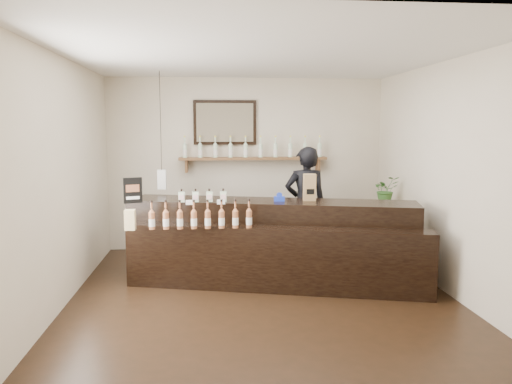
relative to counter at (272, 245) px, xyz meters
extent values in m
plane|color=black|center=(-0.19, -0.56, -0.49)|extent=(5.00, 5.00, 0.00)
plane|color=beige|center=(-0.19, 1.94, 0.91)|extent=(4.50, 0.00, 4.50)
plane|color=beige|center=(-0.19, -3.06, 0.91)|extent=(4.50, 0.00, 4.50)
plane|color=beige|center=(-2.44, -0.56, 0.91)|extent=(0.00, 5.00, 5.00)
plane|color=beige|center=(2.06, -0.56, 0.91)|extent=(0.00, 5.00, 5.00)
plane|color=white|center=(-0.19, -0.56, 2.31)|extent=(5.00, 5.00, 0.00)
cube|color=brown|center=(-0.09, 1.81, 1.01)|extent=(2.40, 0.25, 0.04)
cube|color=brown|center=(-1.17, 1.84, 0.89)|extent=(0.04, 0.20, 0.20)
cube|color=brown|center=(0.99, 1.84, 0.89)|extent=(0.04, 0.20, 0.20)
cube|color=black|center=(-0.54, 1.91, 1.59)|extent=(1.02, 0.04, 0.72)
cube|color=#423A2A|center=(-0.54, 1.88, 1.59)|extent=(0.92, 0.01, 0.62)
cube|color=white|center=(-1.49, 1.04, 0.76)|extent=(0.12, 0.12, 0.28)
cylinder|color=black|center=(-1.49, 1.04, 1.60)|extent=(0.01, 0.01, 1.41)
cylinder|color=silver|center=(-1.19, 1.81, 1.13)|extent=(0.07, 0.07, 0.20)
cone|color=silver|center=(-1.19, 1.81, 1.26)|extent=(0.07, 0.07, 0.05)
cylinder|color=silver|center=(-1.19, 1.81, 1.32)|extent=(0.02, 0.02, 0.07)
cylinder|color=yellow|center=(-1.19, 1.81, 1.36)|extent=(0.03, 0.03, 0.02)
cylinder|color=white|center=(-1.19, 1.81, 1.11)|extent=(0.07, 0.07, 0.09)
cylinder|color=silver|center=(-0.94, 1.81, 1.13)|extent=(0.07, 0.07, 0.20)
cone|color=silver|center=(-0.94, 1.81, 1.26)|extent=(0.07, 0.07, 0.05)
cylinder|color=silver|center=(-0.94, 1.81, 1.32)|extent=(0.02, 0.02, 0.07)
cylinder|color=yellow|center=(-0.94, 1.81, 1.36)|extent=(0.03, 0.03, 0.02)
cylinder|color=white|center=(-0.94, 1.81, 1.11)|extent=(0.07, 0.07, 0.09)
cylinder|color=silver|center=(-0.70, 1.81, 1.13)|extent=(0.07, 0.07, 0.20)
cone|color=silver|center=(-0.70, 1.81, 1.26)|extent=(0.07, 0.07, 0.05)
cylinder|color=silver|center=(-0.70, 1.81, 1.32)|extent=(0.02, 0.02, 0.07)
cylinder|color=yellow|center=(-0.70, 1.81, 1.36)|extent=(0.03, 0.03, 0.02)
cylinder|color=white|center=(-0.70, 1.81, 1.11)|extent=(0.07, 0.07, 0.09)
cylinder|color=silver|center=(-0.46, 1.81, 1.13)|extent=(0.07, 0.07, 0.20)
cone|color=silver|center=(-0.46, 1.81, 1.26)|extent=(0.07, 0.07, 0.05)
cylinder|color=silver|center=(-0.46, 1.81, 1.32)|extent=(0.02, 0.02, 0.07)
cylinder|color=yellow|center=(-0.46, 1.81, 1.36)|extent=(0.03, 0.03, 0.02)
cylinder|color=white|center=(-0.46, 1.81, 1.11)|extent=(0.07, 0.07, 0.09)
cylinder|color=silver|center=(-0.21, 1.81, 1.13)|extent=(0.07, 0.07, 0.20)
cone|color=silver|center=(-0.21, 1.81, 1.26)|extent=(0.07, 0.07, 0.05)
cylinder|color=silver|center=(-0.21, 1.81, 1.32)|extent=(0.02, 0.02, 0.07)
cylinder|color=yellow|center=(-0.21, 1.81, 1.36)|extent=(0.03, 0.03, 0.02)
cylinder|color=white|center=(-0.21, 1.81, 1.11)|extent=(0.07, 0.07, 0.09)
cylinder|color=silver|center=(0.03, 1.81, 1.13)|extent=(0.07, 0.07, 0.20)
cone|color=silver|center=(0.03, 1.81, 1.26)|extent=(0.07, 0.07, 0.05)
cylinder|color=silver|center=(0.03, 1.81, 1.32)|extent=(0.02, 0.02, 0.07)
cylinder|color=yellow|center=(0.03, 1.81, 1.36)|extent=(0.03, 0.03, 0.02)
cylinder|color=white|center=(0.03, 1.81, 1.11)|extent=(0.07, 0.07, 0.09)
cylinder|color=silver|center=(0.28, 1.81, 1.13)|extent=(0.07, 0.07, 0.20)
cone|color=silver|center=(0.28, 1.81, 1.26)|extent=(0.07, 0.07, 0.05)
cylinder|color=silver|center=(0.28, 1.81, 1.32)|extent=(0.02, 0.02, 0.07)
cylinder|color=yellow|center=(0.28, 1.81, 1.36)|extent=(0.03, 0.03, 0.02)
cylinder|color=white|center=(0.28, 1.81, 1.11)|extent=(0.07, 0.07, 0.09)
cylinder|color=silver|center=(0.52, 1.81, 1.13)|extent=(0.07, 0.07, 0.20)
cone|color=silver|center=(0.52, 1.81, 1.26)|extent=(0.07, 0.07, 0.05)
cylinder|color=silver|center=(0.52, 1.81, 1.32)|extent=(0.02, 0.02, 0.07)
cylinder|color=yellow|center=(0.52, 1.81, 1.36)|extent=(0.03, 0.03, 0.02)
cylinder|color=white|center=(0.52, 1.81, 1.11)|extent=(0.07, 0.07, 0.09)
cylinder|color=silver|center=(0.77, 1.81, 1.13)|extent=(0.07, 0.07, 0.20)
cone|color=silver|center=(0.77, 1.81, 1.26)|extent=(0.07, 0.07, 0.05)
cylinder|color=silver|center=(0.77, 1.81, 1.32)|extent=(0.02, 0.02, 0.07)
cylinder|color=yellow|center=(0.77, 1.81, 1.36)|extent=(0.03, 0.03, 0.02)
cylinder|color=white|center=(0.77, 1.81, 1.11)|extent=(0.07, 0.07, 0.09)
cylinder|color=silver|center=(1.01, 1.81, 1.13)|extent=(0.07, 0.07, 0.20)
cone|color=silver|center=(1.01, 1.81, 1.26)|extent=(0.07, 0.07, 0.05)
cylinder|color=silver|center=(1.01, 1.81, 1.32)|extent=(0.02, 0.02, 0.07)
cylinder|color=yellow|center=(1.01, 1.81, 1.36)|extent=(0.03, 0.03, 0.02)
cylinder|color=white|center=(1.01, 1.81, 1.11)|extent=(0.07, 0.07, 0.09)
cube|color=black|center=(0.01, 0.14, 0.03)|extent=(3.80, 1.58, 1.05)
cube|color=black|center=(0.01, -0.36, -0.09)|extent=(3.72, 1.26, 0.80)
cube|color=white|center=(-1.04, -0.10, 0.58)|extent=(0.10, 0.04, 0.05)
cube|color=white|center=(-0.66, -0.10, 0.58)|extent=(0.10, 0.04, 0.05)
cube|color=#D8C084|center=(-1.74, -0.36, 0.36)|extent=(0.12, 0.12, 0.12)
cube|color=#D8C084|center=(-1.74, -0.36, 0.48)|extent=(0.12, 0.12, 0.12)
cube|color=silver|center=(-1.15, 0.08, 0.63)|extent=(0.08, 0.08, 0.13)
cube|color=beige|center=(-1.15, 0.03, 0.63)|extent=(0.07, 0.00, 0.06)
cylinder|color=black|center=(-1.15, 0.08, 0.72)|extent=(0.02, 0.02, 0.03)
cube|color=silver|center=(-0.98, 0.08, 0.63)|extent=(0.08, 0.08, 0.13)
cube|color=beige|center=(-0.98, 0.03, 0.63)|extent=(0.07, 0.00, 0.06)
cylinder|color=black|center=(-0.98, 0.08, 0.72)|extent=(0.02, 0.02, 0.03)
cube|color=silver|center=(-0.80, 0.08, 0.63)|extent=(0.08, 0.08, 0.13)
cube|color=beige|center=(-0.80, 0.03, 0.63)|extent=(0.07, 0.00, 0.06)
cylinder|color=black|center=(-0.80, 0.08, 0.72)|extent=(0.02, 0.02, 0.03)
cube|color=silver|center=(-0.62, 0.08, 0.63)|extent=(0.08, 0.08, 0.13)
cube|color=beige|center=(-0.62, 0.03, 0.63)|extent=(0.07, 0.00, 0.06)
cylinder|color=black|center=(-0.62, 0.08, 0.72)|extent=(0.02, 0.02, 0.03)
cylinder|color=#A65F38|center=(-1.49, -0.36, 0.40)|extent=(0.07, 0.07, 0.20)
cone|color=#A65F38|center=(-1.49, -0.36, 0.53)|extent=(0.07, 0.07, 0.05)
cylinder|color=#A65F38|center=(-1.49, -0.36, 0.59)|extent=(0.02, 0.02, 0.07)
cylinder|color=black|center=(-1.49, -0.36, 0.64)|extent=(0.03, 0.03, 0.02)
cylinder|color=white|center=(-1.49, -0.36, 0.38)|extent=(0.07, 0.07, 0.09)
cylinder|color=#A65F38|center=(-1.32, -0.36, 0.40)|extent=(0.07, 0.07, 0.20)
cone|color=#A65F38|center=(-1.32, -0.36, 0.53)|extent=(0.07, 0.07, 0.05)
cylinder|color=#A65F38|center=(-1.32, -0.36, 0.59)|extent=(0.02, 0.02, 0.07)
cylinder|color=black|center=(-1.32, -0.36, 0.64)|extent=(0.03, 0.03, 0.02)
cylinder|color=white|center=(-1.32, -0.36, 0.38)|extent=(0.07, 0.07, 0.09)
cylinder|color=#A65F38|center=(-1.15, -0.36, 0.40)|extent=(0.07, 0.07, 0.20)
cone|color=#A65F38|center=(-1.15, -0.36, 0.53)|extent=(0.07, 0.07, 0.05)
cylinder|color=#A65F38|center=(-1.15, -0.36, 0.59)|extent=(0.02, 0.02, 0.07)
cylinder|color=black|center=(-1.15, -0.36, 0.64)|extent=(0.03, 0.03, 0.02)
cylinder|color=white|center=(-1.15, -0.36, 0.38)|extent=(0.07, 0.07, 0.09)
cylinder|color=#A65F38|center=(-0.99, -0.36, 0.40)|extent=(0.07, 0.07, 0.20)
cone|color=#A65F38|center=(-0.99, -0.36, 0.53)|extent=(0.07, 0.07, 0.05)
cylinder|color=#A65F38|center=(-0.99, -0.36, 0.59)|extent=(0.02, 0.02, 0.07)
cylinder|color=black|center=(-0.99, -0.36, 0.64)|extent=(0.03, 0.03, 0.02)
cylinder|color=white|center=(-0.99, -0.36, 0.38)|extent=(0.07, 0.07, 0.09)
cylinder|color=#A65F38|center=(-0.82, -0.36, 0.40)|extent=(0.07, 0.07, 0.20)
cone|color=#A65F38|center=(-0.82, -0.36, 0.53)|extent=(0.07, 0.07, 0.05)
cylinder|color=#A65F38|center=(-0.82, -0.36, 0.59)|extent=(0.02, 0.02, 0.07)
cylinder|color=black|center=(-0.82, -0.36, 0.64)|extent=(0.03, 0.03, 0.02)
cylinder|color=white|center=(-0.82, -0.36, 0.38)|extent=(0.07, 0.07, 0.09)
cylinder|color=#A65F38|center=(-0.66, -0.36, 0.40)|extent=(0.07, 0.07, 0.20)
cone|color=#A65F38|center=(-0.66, -0.36, 0.53)|extent=(0.07, 0.07, 0.05)
cylinder|color=#A65F38|center=(-0.66, -0.36, 0.59)|extent=(0.02, 0.02, 0.07)
cylinder|color=black|center=(-0.66, -0.36, 0.64)|extent=(0.03, 0.03, 0.02)
cylinder|color=white|center=(-0.66, -0.36, 0.38)|extent=(0.07, 0.07, 0.09)
cylinder|color=#A65F38|center=(-0.49, -0.36, 0.40)|extent=(0.07, 0.07, 0.20)
cone|color=#A65F38|center=(-0.49, -0.36, 0.53)|extent=(0.07, 0.07, 0.05)
cylinder|color=#A65F38|center=(-0.49, -0.36, 0.59)|extent=(0.02, 0.02, 0.07)
cylinder|color=black|center=(-0.49, -0.36, 0.64)|extent=(0.03, 0.03, 0.02)
cylinder|color=white|center=(-0.49, -0.36, 0.38)|extent=(0.07, 0.07, 0.09)
cylinder|color=#A65F38|center=(-0.33, -0.36, 0.40)|extent=(0.07, 0.07, 0.20)
cone|color=#A65F38|center=(-0.33, -0.36, 0.53)|extent=(0.07, 0.07, 0.05)
cylinder|color=#A65F38|center=(-0.33, -0.36, 0.59)|extent=(0.02, 0.02, 0.07)
cylinder|color=black|center=(-0.33, -0.36, 0.64)|extent=(0.03, 0.03, 0.02)
cylinder|color=white|center=(-0.33, -0.36, 0.38)|extent=(0.07, 0.07, 0.09)
cube|color=black|center=(-1.76, 0.07, 0.72)|extent=(0.23, 0.10, 0.33)
cube|color=brown|center=(-1.76, 0.06, 0.75)|extent=(0.16, 0.06, 0.09)
cube|color=white|center=(-1.76, 0.06, 0.63)|extent=(0.16, 0.06, 0.04)
cube|color=#9C764B|center=(0.50, 0.10, 0.73)|extent=(0.17, 0.13, 0.35)
cube|color=black|center=(0.50, 0.03, 0.68)|extent=(0.10, 0.01, 0.07)
cube|color=#1A33BA|center=(0.10, 0.07, 0.59)|extent=(0.14, 0.07, 0.06)
cylinder|color=#1A33BA|center=(0.10, 0.07, 0.64)|extent=(0.08, 0.04, 0.07)
cube|color=brown|center=(1.81, 0.87, -0.05)|extent=(0.58, 0.70, 0.88)
imported|color=#376C2B|center=(1.81, 0.87, 0.59)|extent=(0.42, 0.38, 0.41)
imported|color=black|center=(0.63, 0.99, 0.48)|extent=(0.75, 0.53, 1.95)
camera|label=1|loc=(-0.79, -6.28, 1.51)|focal=35.00mm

